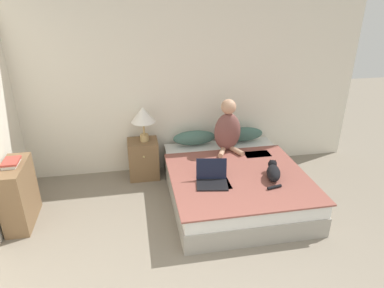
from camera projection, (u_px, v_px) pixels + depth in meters
The scene contains 11 objects.
wall_back at pixel (179, 85), 4.82m from camera, with size 5.36×0.05×2.55m.
bed at pixel (234, 184), 4.43m from camera, with size 1.67×1.93×0.43m.
pillow_near at pixel (194, 138), 4.98m from camera, with size 0.63×0.22×0.21m.
pillow_far at pixel (242, 134), 5.10m from camera, with size 0.63×0.22×0.21m.
person_sitting at pixel (228, 129), 4.72m from camera, with size 0.38×0.37×0.74m.
cat_tabby at pixel (273, 172), 4.09m from camera, with size 0.28×0.47×0.17m.
laptop_open at pixel (212, 179), 4.00m from camera, with size 0.41×0.36×0.26m.
nightstand at pixel (144, 159), 4.91m from camera, with size 0.42×0.38×0.57m.
table_lamp at pixel (143, 116), 4.65m from camera, with size 0.33×0.33×0.49m.
bookshelf at pixel (18, 194), 3.90m from camera, with size 0.26×0.64×0.75m.
book_stack_top at pixel (11, 163), 3.74m from camera, with size 0.17×0.24×0.06m.
Camera 1 is at (-0.67, -1.25, 2.52)m, focal length 32.00 mm.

